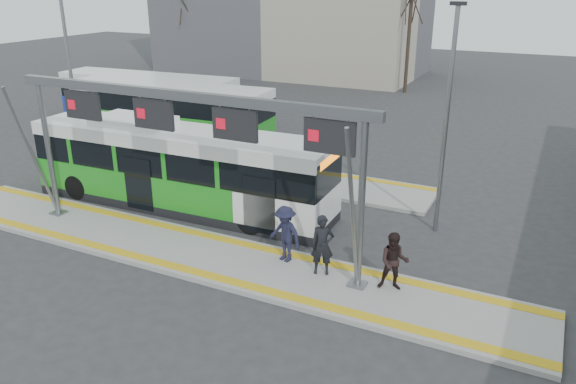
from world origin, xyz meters
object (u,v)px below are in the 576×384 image
at_px(passenger_b, 394,262).
at_px(passenger_c, 285,234).
at_px(passenger_a, 322,245).
at_px(hero_bus, 179,168).
at_px(gantry, 183,125).

bearing_deg(passenger_b, passenger_c, 161.01).
bearing_deg(passenger_c, passenger_a, 5.33).
distance_m(hero_bus, passenger_c, 6.47).
bearing_deg(hero_bus, passenger_b, -18.07).
xyz_separation_m(hero_bus, passenger_a, (7.28, -2.83, -0.48)).
xyz_separation_m(gantry, passenger_c, (3.27, 0.50, -3.23)).
bearing_deg(hero_bus, passenger_c, -25.31).
relative_size(gantry, passenger_a, 6.94).
xyz_separation_m(hero_bus, passenger_b, (9.46, -2.77, -0.54)).
bearing_deg(passenger_b, gantry, 166.68).
height_order(gantry, passenger_a, gantry).
height_order(passenger_a, passenger_b, passenger_a).
relative_size(passenger_a, passenger_c, 1.02).
relative_size(gantry, passenger_c, 7.08).
distance_m(hero_bus, passenger_a, 7.82).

